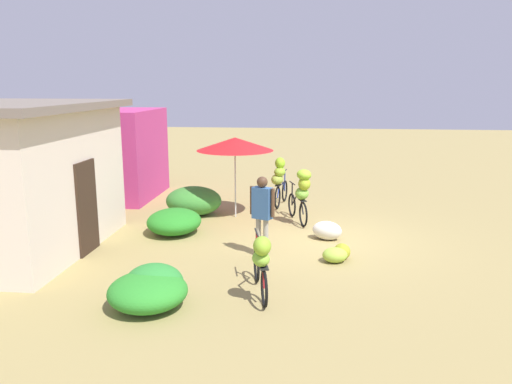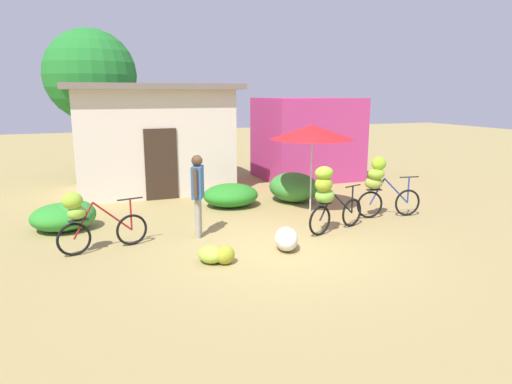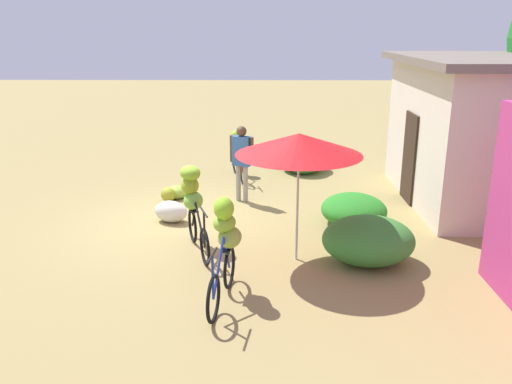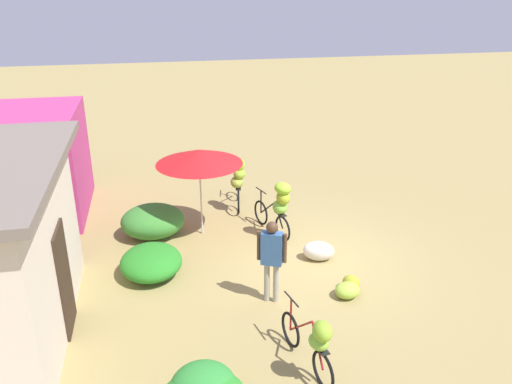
{
  "view_description": "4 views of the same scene",
  "coord_description": "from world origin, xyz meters",
  "px_view_note": "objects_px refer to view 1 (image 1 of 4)",
  "views": [
    {
      "loc": [
        -11.54,
        0.26,
        3.61
      ],
      "look_at": [
        1.11,
        1.65,
        0.86
      ],
      "focal_mm": 35.42,
      "sensor_mm": 36.0,
      "label": 1
    },
    {
      "loc": [
        -3.61,
        -7.75,
        2.95
      ],
      "look_at": [
        -0.28,
        0.82,
        0.96
      ],
      "focal_mm": 32.13,
      "sensor_mm": 36.0,
      "label": 2
    },
    {
      "loc": [
        10.13,
        1.68,
        3.82
      ],
      "look_at": [
        0.96,
        1.59,
        0.95
      ],
      "focal_mm": 37.25,
      "sensor_mm": 36.0,
      "label": 3
    },
    {
      "loc": [
        -9.86,
        3.22,
        5.96
      ],
      "look_at": [
        1.09,
        1.06,
        1.3
      ],
      "focal_mm": 36.53,
      "sensor_mm": 36.0,
      "label": 4
    }
  ],
  "objects_px": {
    "bicycle_center_loaded": "(280,178)",
    "banana_pile_on_ground": "(338,254)",
    "bicycle_near_pile": "(302,191)",
    "bicycle_leftmost": "(261,261)",
    "person_vendor": "(262,208)",
    "market_umbrella": "(235,144)",
    "shop_pink": "(111,154)",
    "produce_sack": "(327,230)",
    "building_low": "(16,177)"
  },
  "relations": [
    {
      "from": "market_umbrella",
      "to": "bicycle_leftmost",
      "type": "distance_m",
      "value": 5.64
    },
    {
      "from": "building_low",
      "to": "bicycle_leftmost",
      "type": "distance_m",
      "value": 5.95
    },
    {
      "from": "bicycle_center_loaded",
      "to": "banana_pile_on_ground",
      "type": "height_order",
      "value": "bicycle_center_loaded"
    },
    {
      "from": "banana_pile_on_ground",
      "to": "bicycle_leftmost",
      "type": "bearing_deg",
      "value": 146.25
    },
    {
      "from": "market_umbrella",
      "to": "bicycle_center_loaded",
      "type": "height_order",
      "value": "market_umbrella"
    },
    {
      "from": "market_umbrella",
      "to": "shop_pink",
      "type": "bearing_deg",
      "value": 63.96
    },
    {
      "from": "market_umbrella",
      "to": "person_vendor",
      "type": "relative_size",
      "value": 1.27
    },
    {
      "from": "building_low",
      "to": "banana_pile_on_ground",
      "type": "xyz_separation_m",
      "value": [
        0.01,
        -6.88,
        -1.47
      ]
    },
    {
      "from": "bicycle_center_loaded",
      "to": "person_vendor",
      "type": "height_order",
      "value": "person_vendor"
    },
    {
      "from": "bicycle_center_loaded",
      "to": "shop_pink",
      "type": "bearing_deg",
      "value": 81.06
    },
    {
      "from": "produce_sack",
      "to": "bicycle_center_loaded",
      "type": "bearing_deg",
      "value": 23.31
    },
    {
      "from": "shop_pink",
      "to": "banana_pile_on_ground",
      "type": "height_order",
      "value": "shop_pink"
    },
    {
      "from": "shop_pink",
      "to": "market_umbrella",
      "type": "height_order",
      "value": "shop_pink"
    },
    {
      "from": "shop_pink",
      "to": "bicycle_leftmost",
      "type": "relative_size",
      "value": 1.9
    },
    {
      "from": "bicycle_center_loaded",
      "to": "banana_pile_on_ground",
      "type": "xyz_separation_m",
      "value": [
        -4.52,
        -1.5,
        -0.71
      ]
    },
    {
      "from": "shop_pink",
      "to": "building_low",
      "type": "bearing_deg",
      "value": -179.39
    },
    {
      "from": "bicycle_near_pile",
      "to": "market_umbrella",
      "type": "bearing_deg",
      "value": 72.61
    },
    {
      "from": "bicycle_center_loaded",
      "to": "person_vendor",
      "type": "distance_m",
      "value": 4.43
    },
    {
      "from": "bicycle_center_loaded",
      "to": "produce_sack",
      "type": "distance_m",
      "value": 3.4
    },
    {
      "from": "bicycle_near_pile",
      "to": "person_vendor",
      "type": "relative_size",
      "value": 0.94
    },
    {
      "from": "shop_pink",
      "to": "produce_sack",
      "type": "distance_m",
      "value": 7.9
    },
    {
      "from": "market_umbrella",
      "to": "bicycle_leftmost",
      "type": "relative_size",
      "value": 1.3
    },
    {
      "from": "person_vendor",
      "to": "bicycle_near_pile",
      "type": "bearing_deg",
      "value": -16.49
    },
    {
      "from": "market_umbrella",
      "to": "produce_sack",
      "type": "bearing_deg",
      "value": -126.5
    },
    {
      "from": "building_low",
      "to": "market_umbrella",
      "type": "xyz_separation_m",
      "value": [
        3.27,
        -4.26,
        0.38
      ]
    },
    {
      "from": "shop_pink",
      "to": "market_umbrella",
      "type": "relative_size",
      "value": 1.46
    },
    {
      "from": "shop_pink",
      "to": "bicycle_center_loaded",
      "type": "bearing_deg",
      "value": -98.94
    },
    {
      "from": "bicycle_leftmost",
      "to": "banana_pile_on_ground",
      "type": "height_order",
      "value": "bicycle_leftmost"
    },
    {
      "from": "shop_pink",
      "to": "bicycle_center_loaded",
      "type": "height_order",
      "value": "shop_pink"
    },
    {
      "from": "bicycle_center_loaded",
      "to": "produce_sack",
      "type": "relative_size",
      "value": 2.35
    },
    {
      "from": "shop_pink",
      "to": "produce_sack",
      "type": "bearing_deg",
      "value": -120.09
    },
    {
      "from": "bicycle_leftmost",
      "to": "banana_pile_on_ground",
      "type": "xyz_separation_m",
      "value": [
        2.08,
        -1.39,
        -0.53
      ]
    },
    {
      "from": "bicycle_near_pile",
      "to": "bicycle_leftmost",
      "type": "bearing_deg",
      "value": 173.1
    },
    {
      "from": "shop_pink",
      "to": "bicycle_near_pile",
      "type": "relative_size",
      "value": 1.97
    },
    {
      "from": "building_low",
      "to": "person_vendor",
      "type": "distance_m",
      "value": 5.33
    },
    {
      "from": "bicycle_leftmost",
      "to": "banana_pile_on_ground",
      "type": "relative_size",
      "value": 2.27
    },
    {
      "from": "bicycle_near_pile",
      "to": "banana_pile_on_ground",
      "type": "relative_size",
      "value": 2.18
    },
    {
      "from": "banana_pile_on_ground",
      "to": "produce_sack",
      "type": "distance_m",
      "value": 1.47
    },
    {
      "from": "person_vendor",
      "to": "produce_sack",
      "type": "bearing_deg",
      "value": -45.84
    },
    {
      "from": "bicycle_leftmost",
      "to": "shop_pink",
      "type": "bearing_deg",
      "value": 36.71
    },
    {
      "from": "banana_pile_on_ground",
      "to": "person_vendor",
      "type": "bearing_deg",
      "value": 86.7
    },
    {
      "from": "bicycle_near_pile",
      "to": "produce_sack",
      "type": "xyz_separation_m",
      "value": [
        -1.24,
        -0.63,
        -0.67
      ]
    },
    {
      "from": "market_umbrella",
      "to": "banana_pile_on_ground",
      "type": "distance_m",
      "value": 4.58
    },
    {
      "from": "bicycle_leftmost",
      "to": "bicycle_center_loaded",
      "type": "bearing_deg",
      "value": 0.95
    },
    {
      "from": "bicycle_near_pile",
      "to": "banana_pile_on_ground",
      "type": "bearing_deg",
      "value": -163.28
    },
    {
      "from": "building_low",
      "to": "shop_pink",
      "type": "xyz_separation_m",
      "value": [
        5.38,
        0.06,
        -0.23
      ]
    },
    {
      "from": "person_vendor",
      "to": "banana_pile_on_ground",
      "type": "bearing_deg",
      "value": -93.3
    },
    {
      "from": "bicycle_near_pile",
      "to": "bicycle_center_loaded",
      "type": "xyz_separation_m",
      "value": [
        1.82,
        0.69,
        -0.03
      ]
    },
    {
      "from": "shop_pink",
      "to": "banana_pile_on_ground",
      "type": "xyz_separation_m",
      "value": [
        -5.37,
        -6.94,
        -1.24
      ]
    },
    {
      "from": "bicycle_leftmost",
      "to": "bicycle_near_pile",
      "type": "relative_size",
      "value": 1.04
    }
  ]
}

